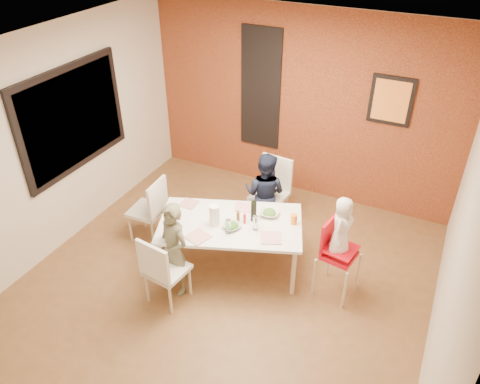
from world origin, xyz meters
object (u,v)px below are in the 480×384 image
at_px(dining_table, 230,227).
at_px(toddler, 342,227).
at_px(chair_near, 162,269).
at_px(child_far, 265,194).
at_px(wine_bottle, 254,211).
at_px(child_near, 174,250).
at_px(paper_towel_roll, 214,215).
at_px(high_chair, 336,251).
at_px(chair_far, 272,188).
at_px(chair_left, 152,207).

distance_m(dining_table, toddler, 1.28).
xyz_separation_m(chair_near, child_far, (0.47, 1.70, 0.08)).
bearing_deg(wine_bottle, toddler, 0.14).
distance_m(child_near, paper_towel_roll, 0.59).
xyz_separation_m(child_near, child_far, (0.46, 1.46, 0.00)).
height_order(chair_near, toddler, toddler).
height_order(dining_table, paper_towel_roll, paper_towel_roll).
xyz_separation_m(high_chair, paper_towel_roll, (-1.36, -0.28, 0.24)).
xyz_separation_m(chair_far, toddler, (1.17, -0.95, 0.38)).
relative_size(chair_near, high_chair, 0.94).
relative_size(chair_far, child_far, 0.82).
xyz_separation_m(chair_left, high_chair, (2.38, 0.10, 0.07)).
xyz_separation_m(chair_near, toddler, (1.64, 1.00, 0.42)).
height_order(child_near, paper_towel_roll, child_near).
distance_m(chair_far, child_near, 1.77).
relative_size(chair_near, toddler, 1.25).
relative_size(chair_near, wine_bottle, 3.54).
distance_m(chair_left, child_far, 1.46).
bearing_deg(chair_near, child_near, -85.22).
height_order(chair_left, high_chair, high_chair).
distance_m(high_chair, child_far, 1.35).
bearing_deg(paper_towel_roll, toddler, 11.13).
height_order(chair_near, chair_far, chair_far).
bearing_deg(toddler, chair_far, 54.61).
xyz_separation_m(child_near, toddler, (1.63, 0.76, 0.34)).
distance_m(child_far, toddler, 1.41).
bearing_deg(high_chair, child_far, 68.28).
relative_size(high_chair, toddler, 1.33).
distance_m(chair_near, chair_left, 1.18).
distance_m(chair_far, chair_left, 1.62).
relative_size(wine_bottle, paper_towel_roll, 0.97).
relative_size(chair_left, child_far, 0.77).
distance_m(dining_table, chair_left, 1.17).
bearing_deg(child_near, toddler, 43.27).
xyz_separation_m(chair_far, child_far, (-0.01, -0.25, 0.05)).
distance_m(high_chair, paper_towel_roll, 1.40).
height_order(chair_near, wine_bottle, wine_bottle).
bearing_deg(child_near, high_chair, 43.81).
height_order(dining_table, child_far, child_far).
distance_m(chair_far, toddler, 1.55).
bearing_deg(child_near, chair_near, -74.09).
bearing_deg(child_far, wine_bottle, 101.33).
bearing_deg(dining_table, chair_near, -115.70).
bearing_deg(chair_far, chair_left, -134.28).
bearing_deg(paper_towel_roll, chair_left, 170.10).
bearing_deg(child_far, chair_near, 73.34).
relative_size(chair_near, paper_towel_roll, 3.44).
height_order(chair_far, chair_left, chair_far).
xyz_separation_m(high_chair, toddler, (0.02, -0.01, 0.35)).
relative_size(toddler, wine_bottle, 2.83).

